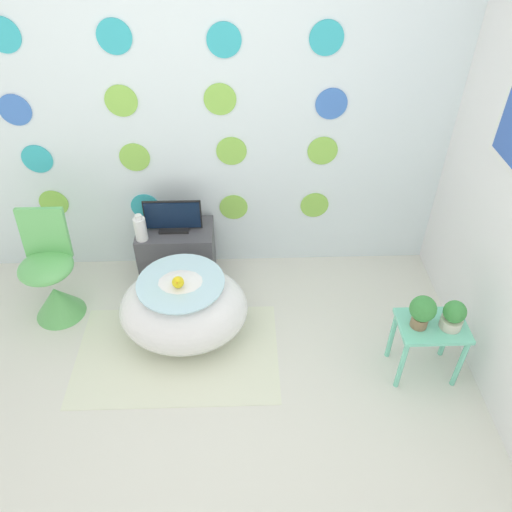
% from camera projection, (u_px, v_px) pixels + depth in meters
% --- Properties ---
extents(ground_plane, '(12.00, 12.00, 0.00)m').
position_uv_depth(ground_plane, '(170.00, 459.00, 2.74)').
color(ground_plane, silver).
extents(wall_back_dotted, '(4.75, 0.05, 2.60)m').
position_uv_depth(wall_back_dotted, '(175.00, 105.00, 3.24)').
color(wall_back_dotted, white).
rests_on(wall_back_dotted, ground_plane).
extents(rug, '(1.33, 0.83, 0.01)m').
position_uv_depth(rug, '(178.00, 353.00, 3.31)').
color(rug, silver).
rests_on(rug, ground_plane).
extents(bathtub, '(0.84, 0.68, 0.51)m').
position_uv_depth(bathtub, '(184.00, 309.00, 3.27)').
color(bathtub, white).
rests_on(bathtub, ground_plane).
extents(rubber_duck, '(0.07, 0.08, 0.09)m').
position_uv_depth(rubber_duck, '(178.00, 282.00, 3.03)').
color(rubber_duck, yellow).
rests_on(rubber_duck, bathtub).
extents(chair, '(0.36, 0.36, 0.80)m').
position_uv_depth(chair, '(53.00, 285.00, 3.43)').
color(chair, '#66C166').
rests_on(chair, ground_plane).
extents(tv_cabinet, '(0.55, 0.34, 0.46)m').
position_uv_depth(tv_cabinet, '(178.00, 254.00, 3.75)').
color(tv_cabinet, '#4C4C51').
rests_on(tv_cabinet, ground_plane).
extents(tv, '(0.41, 0.12, 0.24)m').
position_uv_depth(tv, '(173.00, 217.00, 3.54)').
color(tv, black).
rests_on(tv, tv_cabinet).
extents(vase, '(0.09, 0.09, 0.20)m').
position_uv_depth(vase, '(140.00, 229.00, 3.46)').
color(vase, white).
rests_on(vase, tv_cabinet).
extents(side_table, '(0.41, 0.29, 0.42)m').
position_uv_depth(side_table, '(430.00, 335.00, 3.00)').
color(side_table, '#72D8B7').
rests_on(side_table, ground_plane).
extents(potted_plant_left, '(0.15, 0.15, 0.22)m').
position_uv_depth(potted_plant_left, '(422.00, 311.00, 2.86)').
color(potted_plant_left, '#8C6B4C').
rests_on(potted_plant_left, side_table).
extents(potted_plant_right, '(0.13, 0.13, 0.19)m').
position_uv_depth(potted_plant_right, '(454.00, 315.00, 2.87)').
color(potted_plant_right, beige).
rests_on(potted_plant_right, side_table).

